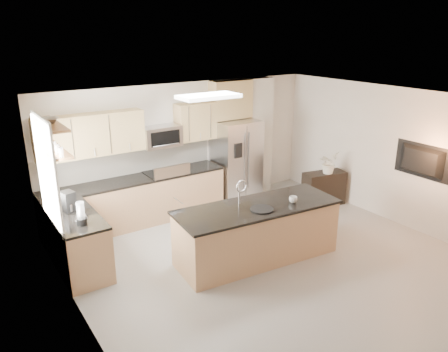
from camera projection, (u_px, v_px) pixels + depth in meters
floor at (285, 270)px, 6.87m from camera, size 6.50×6.50×0.00m
ceiling at (294, 105)px, 6.03m from camera, size 6.00×6.50×0.02m
wall_back at (184, 146)px, 9.01m from camera, size 6.00×0.02×2.60m
wall_left at (88, 246)px, 4.88m from camera, size 0.02×6.50×2.60m
wall_right at (412, 161)px, 8.03m from camera, size 0.02×6.50×2.60m
back_counter at (137, 200)px, 8.38m from camera, size 3.55×0.66×1.44m
left_counter at (77, 242)px, 6.78m from camera, size 0.66×1.50×0.92m
range at (167, 194)px, 8.70m from camera, size 0.76×0.64×1.14m
upper_cabinets at (125, 131)px, 8.03m from camera, size 3.50×0.33×0.75m
microwave at (161, 136)px, 8.43m from camera, size 0.76×0.40×0.40m
refrigerator at (236, 161)px, 9.41m from camera, size 0.92×0.78×1.78m
partition_column at (258, 136)px, 9.85m from camera, size 0.60×0.30×2.60m
window at (47, 173)px, 6.24m from camera, size 0.04×1.15×1.65m
shelf_lower at (52, 150)px, 6.28m from camera, size 0.30×1.20×0.04m
shelf_upper at (49, 124)px, 6.17m from camera, size 0.30×1.20×0.04m
ceiling_fixture at (209, 96)px, 7.10m from camera, size 1.00×0.50×0.06m
island at (257, 232)px, 7.09m from camera, size 2.77×1.20×1.35m
credenza at (324, 188)px, 9.33m from camera, size 0.96×0.55×0.72m
cup at (293, 199)px, 7.05m from camera, size 0.17×0.17×0.11m
platter at (262, 209)px, 6.78m from camera, size 0.47×0.47×0.02m
blender at (81, 215)px, 6.25m from camera, size 0.15×0.15×0.35m
kettle at (80, 212)px, 6.47m from camera, size 0.20×0.20×0.24m
coffee_maker at (68, 202)px, 6.70m from camera, size 0.22×0.25×0.33m
bowl at (48, 120)px, 6.16m from camera, size 0.48×0.48×0.09m
flower_vase at (329, 157)px, 9.07m from camera, size 0.75×0.70×0.69m
television at (419, 161)px, 7.80m from camera, size 0.14×1.08×0.62m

